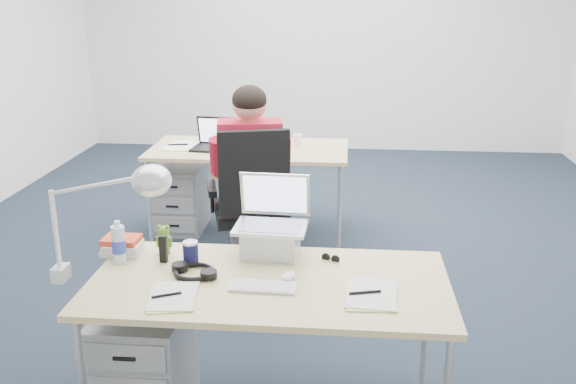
{
  "coord_description": "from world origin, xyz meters",
  "views": [
    {
      "loc": [
        0.3,
        -4.57,
        1.97
      ],
      "look_at": [
        -0.02,
        -1.07,
        0.85
      ],
      "focal_mm": 40.0,
      "sensor_mm": 36.0,
      "label": 1
    }
  ],
  "objects": [
    {
      "name": "sunglasses",
      "position": [
        0.25,
        -1.75,
        0.74
      ],
      "size": [
        0.1,
        0.08,
        0.02
      ],
      "primitive_type": null,
      "rotation": [
        0.0,
        0.0,
        -0.4
      ],
      "color": "black",
      "rests_on": "desk_near"
    },
    {
      "name": "headphones",
      "position": [
        -0.37,
        -1.96,
        0.75
      ],
      "size": [
        0.29,
        0.27,
        0.04
      ],
      "primitive_type": null,
      "rotation": [
        0.0,
        0.0,
        -0.43
      ],
      "color": "black",
      "rests_on": "desk_near"
    },
    {
      "name": "desk_far",
      "position": [
        -0.48,
        0.46,
        0.68
      ],
      "size": [
        1.6,
        0.8,
        0.73
      ],
      "color": "tan",
      "rests_on": "ground"
    },
    {
      "name": "seated_person",
      "position": [
        -0.35,
        -0.29,
        0.68
      ],
      "size": [
        0.48,
        0.79,
        1.36
      ],
      "rotation": [
        0.0,
        0.0,
        0.16
      ],
      "color": "#B81A2E",
      "rests_on": "ground"
    },
    {
      "name": "silver_laptop",
      "position": [
        -0.05,
        -1.69,
        0.92
      ],
      "size": [
        0.36,
        0.29,
        0.37
      ],
      "primitive_type": null,
      "rotation": [
        0.0,
        0.0,
        -0.04
      ],
      "color": "silver",
      "rests_on": "desk_near"
    },
    {
      "name": "office_chair",
      "position": [
        -0.33,
        -0.48,
        0.32
      ],
      "size": [
        0.87,
        0.87,
        1.12
      ],
      "rotation": [
        0.0,
        0.0,
        0.26
      ],
      "color": "black",
      "rests_on": "ground"
    },
    {
      "name": "desk_lamp",
      "position": [
        -0.77,
        -2.07,
        1.01
      ],
      "size": [
        0.52,
        0.24,
        0.57
      ],
      "primitive_type": null,
      "rotation": [
        0.0,
        0.0,
        0.12
      ],
      "color": "silver",
      "rests_on": "desk_near"
    },
    {
      "name": "room",
      "position": [
        0.0,
        0.0,
        1.71
      ],
      "size": [
        6.02,
        7.02,
        2.8
      ],
      "color": "silver",
      "rests_on": "ground"
    },
    {
      "name": "drawer_pedestal_near",
      "position": [
        -0.62,
        -1.97,
        0.28
      ],
      "size": [
        0.4,
        0.5,
        0.55
      ],
      "primitive_type": "cube",
      "color": "gray",
      "rests_on": "ground"
    },
    {
      "name": "book_stack",
      "position": [
        -0.77,
        -1.75,
        0.77
      ],
      "size": [
        0.19,
        0.14,
        0.08
      ],
      "primitive_type": "cube",
      "rotation": [
        0.0,
        0.0,
        -0.01
      ],
      "color": "silver",
      "rests_on": "desk_near"
    },
    {
      "name": "floor",
      "position": [
        0.0,
        0.0,
        0.0
      ],
      "size": [
        7.0,
        7.0,
        0.0
      ],
      "primitive_type": "plane",
      "color": "black",
      "rests_on": "ground"
    },
    {
      "name": "cordless_phone",
      "position": [
        -0.54,
        -1.84,
        0.8
      ],
      "size": [
        0.04,
        0.02,
        0.13
      ],
      "primitive_type": "cube",
      "rotation": [
        0.0,
        0.0,
        -0.08
      ],
      "color": "black",
      "rests_on": "desk_near"
    },
    {
      "name": "far_papers",
      "position": [
        -1.04,
        0.45,
        0.73
      ],
      "size": [
        0.27,
        0.37,
        0.01
      ],
      "primitive_type": "cube",
      "rotation": [
        0.0,
        0.0,
        -0.1
      ],
      "color": "white",
      "rests_on": "desk_far"
    },
    {
      "name": "papers_left",
      "position": [
        -0.41,
        -2.2,
        0.73
      ],
      "size": [
        0.23,
        0.29,
        0.01
      ],
      "primitive_type": "cube",
      "rotation": [
        0.0,
        0.0,
        0.15
      ],
      "color": "#EBEF8A",
      "rests_on": "desk_near"
    },
    {
      "name": "bear_figurine",
      "position": [
        -0.57,
        -1.73,
        0.8
      ],
      "size": [
        0.1,
        0.09,
        0.15
      ],
      "primitive_type": null,
      "rotation": [
        0.0,
        0.0,
        0.42
      ],
      "color": "#39751F",
      "rests_on": "desk_near"
    },
    {
      "name": "water_bottle",
      "position": [
        -0.75,
        -1.86,
        0.83
      ],
      "size": [
        0.09,
        0.09,
        0.21
      ],
      "primitive_type": "cylinder",
      "rotation": [
        0.0,
        0.0,
        0.41
      ],
      "color": "silver",
      "rests_on": "desk_near"
    },
    {
      "name": "drawer_pedestal_far",
      "position": [
        -1.08,
        0.49,
        0.28
      ],
      "size": [
        0.4,
        0.5,
        0.55
      ],
      "primitive_type": "cube",
      "color": "gray",
      "rests_on": "ground"
    },
    {
      "name": "far_cup",
      "position": [
        -0.09,
        0.55,
        0.78
      ],
      "size": [
        0.07,
        0.07,
        0.1
      ],
      "primitive_type": "cylinder",
      "rotation": [
        0.0,
        0.0,
        0.01
      ],
      "color": "white",
      "rests_on": "desk_far"
    },
    {
      "name": "can_koozie",
      "position": [
        -0.4,
        -1.86,
        0.79
      ],
      "size": [
        0.09,
        0.09,
        0.12
      ],
      "primitive_type": "cylinder",
      "rotation": [
        0.0,
        0.0,
        -0.42
      ],
      "color": "#161744",
      "rests_on": "desk_near"
    },
    {
      "name": "dark_laptop",
      "position": [
        -0.74,
        0.38,
        0.86
      ],
      "size": [
        0.4,
        0.39,
        0.26
      ],
      "primitive_type": null,
      "rotation": [
        0.0,
        0.0,
        -0.1
      ],
      "color": "black",
      "rests_on": "desk_far"
    },
    {
      "name": "papers_right",
      "position": [
        0.42,
        -2.1,
        0.73
      ],
      "size": [
        0.22,
        0.3,
        0.01
      ],
      "primitive_type": "cube",
      "rotation": [
        0.0,
        0.0,
        -0.04
      ],
      "color": "#EBEF8A",
      "rests_on": "desk_near"
    },
    {
      "name": "desk_near",
      "position": [
        -0.02,
        -1.99,
        0.68
      ],
      "size": [
        1.6,
        0.8,
        0.73
      ],
      "color": "tan",
      "rests_on": "ground"
    },
    {
      "name": "wireless_keyboard",
      "position": [
        -0.04,
        -2.07,
        0.74
      ],
      "size": [
        0.29,
        0.13,
        0.01
      ],
      "primitive_type": "cube",
      "rotation": [
        0.0,
        0.0,
        -0.03
      ],
      "color": "white",
      "rests_on": "desk_near"
    },
    {
      "name": "computer_mouse",
      "position": [
        0.07,
        -1.98,
        0.75
      ],
      "size": [
        0.08,
        0.1,
        0.03
      ],
      "primitive_type": "ellipsoid",
      "rotation": [
        0.0,
        0.0,
        -0.22
      ],
      "color": "white",
      "rests_on": "desk_near"
    }
  ]
}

